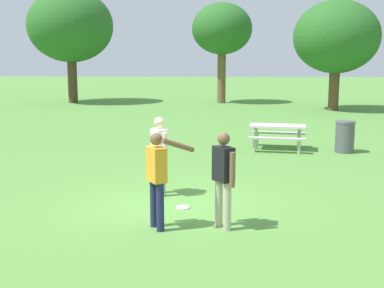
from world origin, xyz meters
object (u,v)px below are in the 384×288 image
person_thrower (159,151)px  frisbee (183,207)px  tree_tall_left (70,26)px  picnic_table_near (277,132)px  trash_can_beside_table (345,137)px  tree_broad_center (222,30)px  person_bystander (157,173)px  person_catcher (223,174)px  tree_far_right (336,37)px

person_thrower → frisbee: (0.55, -0.92, -0.93)m
person_thrower → tree_tall_left: bearing=110.7°
person_thrower → picnic_table_near: size_ratio=0.87×
trash_can_beside_table → tree_broad_center: 16.75m
person_thrower → person_bystander: (0.22, -2.10, 0.02)m
person_catcher → picnic_table_near: person_catcher is taller
picnic_table_near → tree_broad_center: size_ratio=0.32×
person_thrower → tree_broad_center: 21.18m
person_bystander → trash_can_beside_table: size_ratio=1.71×
picnic_table_near → tree_tall_left: 19.05m
person_bystander → tree_far_right: size_ratio=0.29×
person_catcher → person_bystander: same height
person_bystander → picnic_table_near: 7.96m
person_bystander → tree_broad_center: 23.24m
trash_can_beside_table → person_catcher: bearing=-117.9°
person_bystander → trash_can_beside_table: (4.80, 7.08, -0.48)m
trash_can_beside_table → person_thrower: bearing=-135.2°
tree_broad_center → person_bystander: bearing=-92.9°
person_bystander → tree_far_right: (7.08, 19.04, 2.85)m
trash_can_beside_table → tree_far_right: 12.63m
person_catcher → tree_far_right: (5.99, 18.95, 2.87)m
person_bystander → picnic_table_near: bearing=69.2°
trash_can_beside_table → tree_tall_left: tree_tall_left is taller
person_bystander → tree_tall_left: bearing=109.4°
person_thrower → tree_far_right: bearing=66.7°
person_catcher → tree_far_right: 20.08m
person_bystander → person_catcher: bearing=4.7°
person_bystander → tree_tall_left: (-7.95, 22.61, 3.65)m
person_thrower → tree_broad_center: tree_broad_center is taller
person_catcher → tree_far_right: size_ratio=0.29×
tree_broad_center → tree_far_right: size_ratio=1.05×
frisbee → tree_far_right: (6.75, 17.87, 3.80)m
person_bystander → tree_broad_center: bearing=87.1°
tree_tall_left → tree_broad_center: (9.12, 0.34, -0.21)m
trash_can_beside_table → tree_broad_center: tree_broad_center is taller
tree_broad_center → tree_far_right: 7.11m
trash_can_beside_table → tree_tall_left: 20.52m
person_thrower → frisbee: 1.42m
frisbee → tree_far_right: 19.47m
person_catcher → picnic_table_near: bearing=76.7°
person_catcher → person_bystander: bearing=-175.3°
person_thrower → picnic_table_near: (3.04, 5.33, -0.38)m
tree_broad_center → tree_tall_left: bearing=-177.9°
person_catcher → trash_can_beside_table: size_ratio=1.71×
person_thrower → person_catcher: (1.31, -2.01, 0.00)m
trash_can_beside_table → frisbee: bearing=-127.1°
tree_far_right → person_catcher: bearing=-107.5°
person_thrower → trash_can_beside_table: bearing=44.8°
person_thrower → tree_tall_left: 22.22m
person_catcher → tree_far_right: bearing=72.5°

